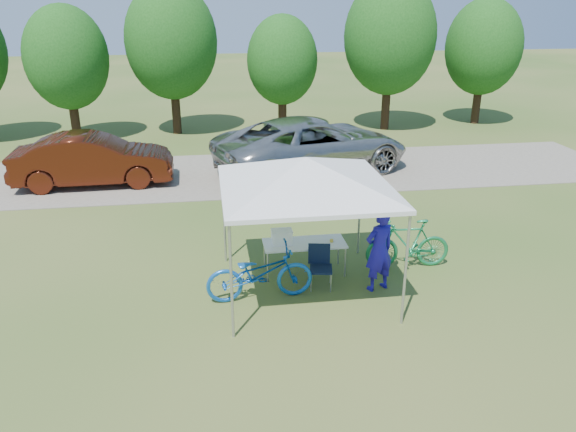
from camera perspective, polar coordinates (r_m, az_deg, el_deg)
name	(u,v)px	position (r m, az deg, el deg)	size (l,w,h in m)	color
ground	(304,289)	(11.34, 1.68, -7.41)	(100.00, 100.00, 0.00)	#2D5119
gravel_strip	(263,173)	(18.68, -2.58, 4.43)	(24.00, 5.00, 0.02)	gray
canopy	(306,161)	(10.32, 1.83, 5.60)	(4.53, 4.53, 3.00)	#A5A5AA
treeline	(239,47)	(23.94, -5.03, 16.73)	(24.89, 4.28, 6.30)	#382314
folding_table	(304,244)	(11.68, 1.68, -2.90)	(1.70, 0.71, 0.70)	white
folding_chair	(320,262)	(11.27, 3.28, -4.72)	(0.51, 0.53, 0.86)	black
cooler	(282,237)	(11.53, -0.63, -2.14)	(0.43, 0.29, 0.31)	white
ice_cream_cup	(332,241)	(11.71, 4.45, -2.51)	(0.07, 0.07, 0.05)	gold
cyclist	(379,250)	(11.10, 9.24, -3.41)	(0.62, 0.41, 1.71)	#1B139D
bike_blue	(260,273)	(10.77, -2.89, -5.83)	(0.72, 2.05, 1.08)	#1457B4
bike_green	(408,244)	(12.24, 12.08, -2.79)	(0.51, 1.81, 1.09)	#1B7D49
minivan	(313,145)	(18.52, 2.51, 7.20)	(2.99, 6.48, 1.80)	#A7A7A3
sedan	(93,160)	(18.24, -19.17, 5.42)	(1.66, 4.76, 1.57)	#42170B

